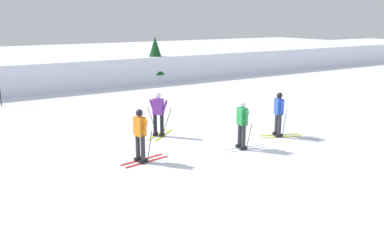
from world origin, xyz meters
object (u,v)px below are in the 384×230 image
Objects in this scene: skier_green at (242,123)px; skier_purple at (158,113)px; skier_blue at (279,113)px; skier_orange at (140,134)px; conifer_far_left at (155,55)px.

skier_purple is at bearing 121.18° from skier_green.
skier_purple and skier_blue have the same top height.
skier_blue is (5.68, -0.18, 0.00)m from skier_orange.
conifer_far_left is at bearing 61.56° from skier_orange.
skier_green is 1.00× the size of skier_blue.
skier_green is 2.20m from skier_blue.
skier_purple and skier_orange have the same top height.
skier_green is at bearing -167.77° from skier_blue.
conifer_far_left is at bearing 74.37° from skier_green.
skier_blue is at bearing -97.93° from conifer_far_left.
skier_purple is 3.37m from skier_green.
conifer_far_left reaches higher than skier_orange.
skier_purple is at bearing 51.50° from skier_orange.
skier_blue is 0.54× the size of conifer_far_left.
skier_orange is 0.54× the size of conifer_far_left.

